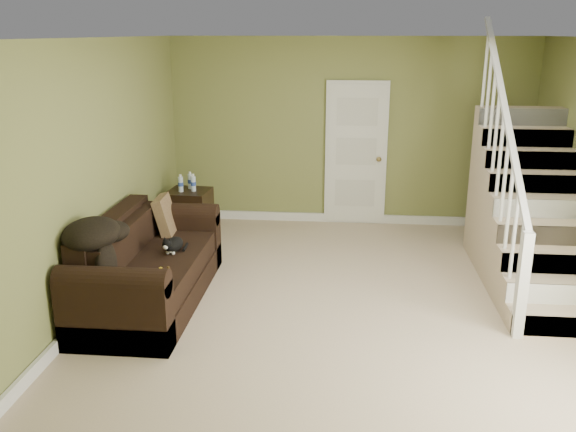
% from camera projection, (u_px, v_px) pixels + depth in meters
% --- Properties ---
extents(floor, '(5.00, 5.50, 0.01)m').
position_uv_depth(floor, '(346.00, 301.00, 6.26)').
color(floor, '#C9B391').
rests_on(floor, ground).
extents(ceiling, '(5.00, 5.50, 0.01)m').
position_uv_depth(ceiling, '(353.00, 38.00, 5.51)').
color(ceiling, white).
rests_on(ceiling, wall_back).
extents(wall_back, '(5.00, 0.04, 2.60)m').
position_uv_depth(wall_back, '(349.00, 133.00, 8.50)').
color(wall_back, olive).
rests_on(wall_back, floor).
extents(wall_front, '(5.00, 0.04, 2.60)m').
position_uv_depth(wall_front, '(349.00, 295.00, 3.27)').
color(wall_front, olive).
rests_on(wall_front, floor).
extents(wall_left, '(0.04, 5.50, 2.60)m').
position_uv_depth(wall_left, '(100.00, 172.00, 6.12)').
color(wall_left, olive).
rests_on(wall_left, floor).
extents(baseboard_back, '(5.00, 0.04, 0.12)m').
position_uv_depth(baseboard_back, '(347.00, 218.00, 8.84)').
color(baseboard_back, white).
rests_on(baseboard_back, floor).
extents(baseboard_left, '(0.04, 5.50, 0.12)m').
position_uv_depth(baseboard_left, '(113.00, 286.00, 6.47)').
color(baseboard_left, white).
rests_on(baseboard_left, floor).
extents(door, '(0.86, 0.12, 2.02)m').
position_uv_depth(door, '(356.00, 154.00, 8.54)').
color(door, white).
rests_on(door, floor).
extents(staircase, '(1.00, 2.51, 2.82)m').
position_uv_depth(staircase, '(526.00, 219.00, 6.81)').
color(staircase, '#C9B391').
rests_on(staircase, floor).
extents(sofa, '(0.97, 2.25, 0.89)m').
position_uv_depth(sofa, '(147.00, 270.00, 6.17)').
color(sofa, black).
rests_on(sofa, floor).
extents(side_table, '(0.57, 0.57, 0.87)m').
position_uv_depth(side_table, '(190.00, 213.00, 8.16)').
color(side_table, black).
rests_on(side_table, floor).
extents(cat, '(0.21, 0.42, 0.20)m').
position_uv_depth(cat, '(173.00, 245.00, 6.23)').
color(cat, black).
rests_on(cat, sofa).
extents(banana, '(0.12, 0.22, 0.06)m').
position_uv_depth(banana, '(161.00, 272.00, 5.66)').
color(banana, yellow).
rests_on(banana, sofa).
extents(throw_pillow, '(0.24, 0.44, 0.44)m').
position_uv_depth(throw_pillow, '(165.00, 215.00, 6.83)').
color(throw_pillow, '#482E1D').
rests_on(throw_pillow, sofa).
extents(throw_blanket, '(0.53, 0.67, 0.27)m').
position_uv_depth(throw_blanket, '(91.00, 233.00, 5.45)').
color(throw_blanket, black).
rests_on(throw_blanket, sofa).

